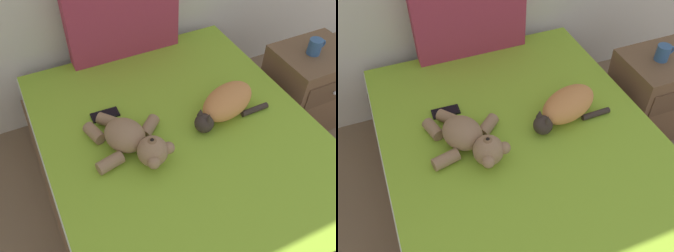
{
  "view_description": "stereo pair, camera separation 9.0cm",
  "coord_description": "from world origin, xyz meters",
  "views": [
    {
      "loc": [
        1.02,
        2.42,
        1.88
      ],
      "look_at": [
        1.57,
        3.57,
        0.56
      ],
      "focal_mm": 40.28,
      "sensor_mm": 36.0,
      "label": 1
    },
    {
      "loc": [
        1.1,
        2.38,
        1.88
      ],
      "look_at": [
        1.57,
        3.57,
        0.56
      ],
      "focal_mm": 40.28,
      "sensor_mm": 36.0,
      "label": 2
    }
  ],
  "objects": [
    {
      "name": "nightstand",
      "position": [
        2.66,
        3.75,
        0.28
      ],
      "size": [
        0.47,
        0.43,
        0.56
      ],
      "color": "brown",
      "rests_on": "ground_plane"
    },
    {
      "name": "cell_phone",
      "position": [
        1.34,
        3.86,
        0.49
      ],
      "size": [
        0.15,
        0.08,
        0.01
      ],
      "color": "black",
      "rests_on": "bed"
    },
    {
      "name": "teddy_bear",
      "position": [
        1.39,
        3.57,
        0.55
      ],
      "size": [
        0.39,
        0.48,
        0.16
      ],
      "color": "#937051",
      "rests_on": "bed"
    },
    {
      "name": "bed",
      "position": [
        1.65,
        3.43,
        0.24
      ],
      "size": [
        1.41,
        2.01,
        0.48
      ],
      "color": "brown",
      "rests_on": "ground_plane"
    },
    {
      "name": "patterned_cushion",
      "position": [
        1.65,
        4.36,
        0.74
      ],
      "size": [
        0.69,
        0.11,
        0.52
      ],
      "color": "#A5334C",
      "rests_on": "bed"
    },
    {
      "name": "mug",
      "position": [
        2.63,
        3.75,
        0.61
      ],
      "size": [
        0.12,
        0.08,
        0.09
      ],
      "color": "#33598C",
      "rests_on": "nightstand"
    },
    {
      "name": "cat",
      "position": [
        1.92,
        3.6,
        0.55
      ],
      "size": [
        0.44,
        0.3,
        0.15
      ],
      "color": "#D18447",
      "rests_on": "bed"
    }
  ]
}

